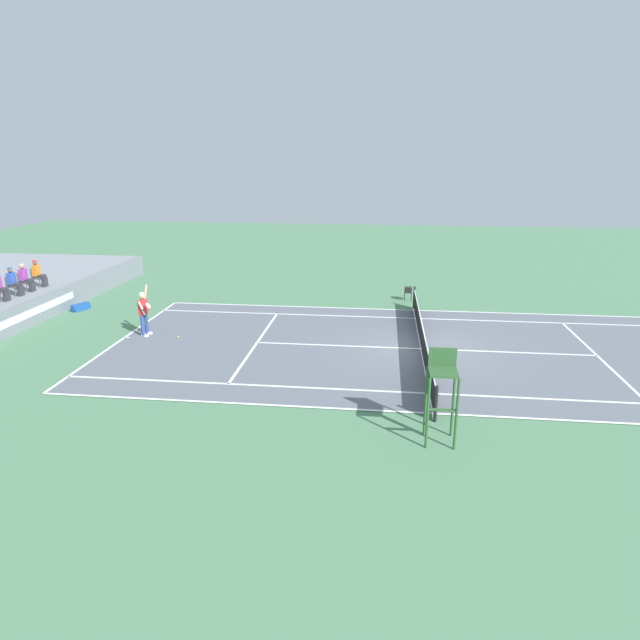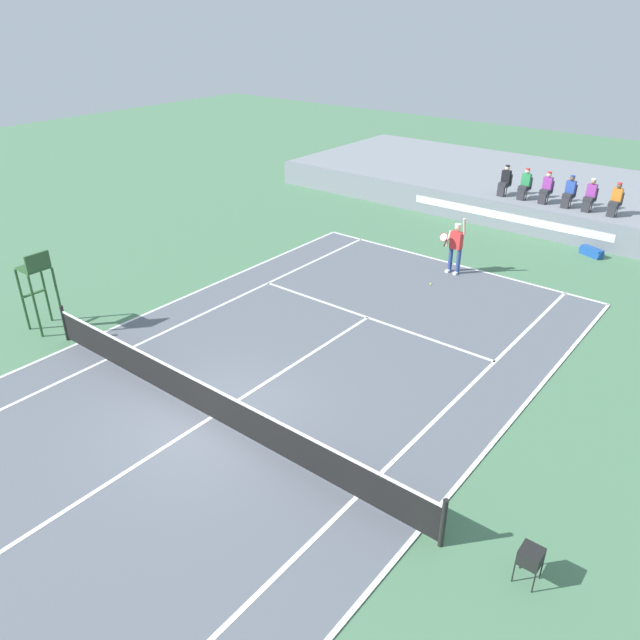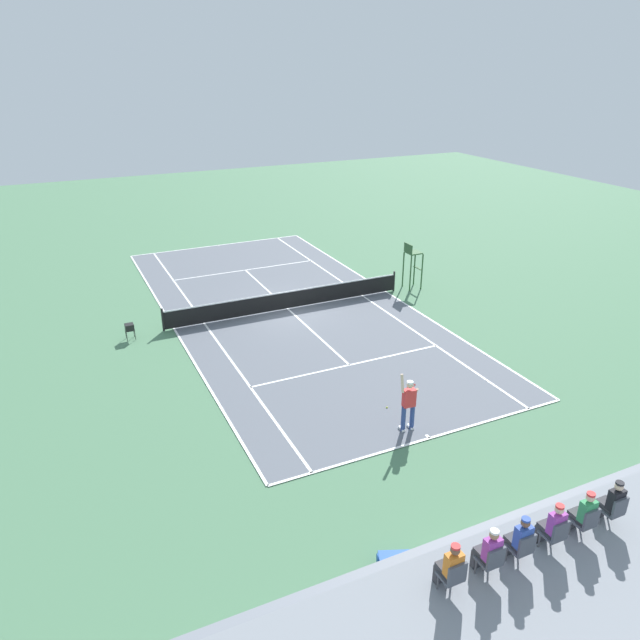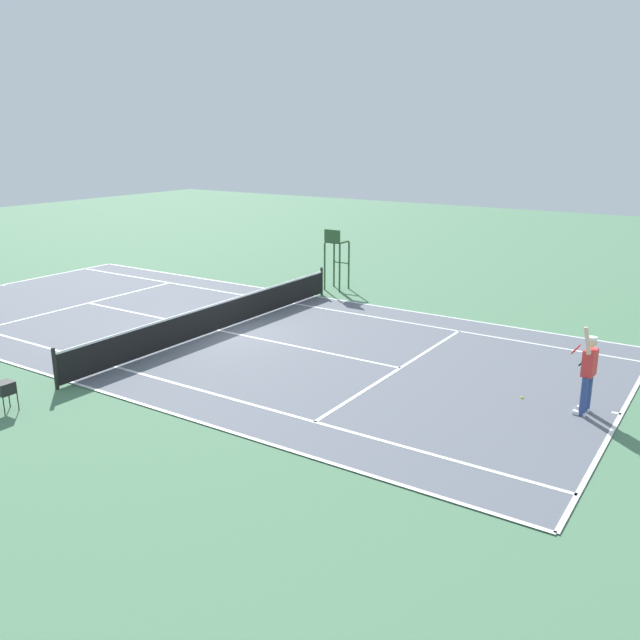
# 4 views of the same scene
# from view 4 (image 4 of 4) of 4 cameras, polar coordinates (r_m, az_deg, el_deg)

# --- Properties ---
(ground_plane) EXTENTS (80.00, 80.00, 0.00)m
(ground_plane) POSITION_cam_4_polar(r_m,az_deg,el_deg) (21.38, -8.62, -0.94)
(ground_plane) COLOR #4C7A56
(court) EXTENTS (11.08, 23.88, 0.03)m
(court) POSITION_cam_4_polar(r_m,az_deg,el_deg) (21.38, -8.62, -0.92)
(court) COLOR slate
(court) RESTS_ON ground
(net) EXTENTS (11.98, 0.10, 1.07)m
(net) POSITION_cam_4_polar(r_m,az_deg,el_deg) (21.24, -8.67, 0.40)
(net) COLOR black
(net) RESTS_ON ground
(tennis_player) EXTENTS (0.78, 0.62, 2.08)m
(tennis_player) POSITION_cam_4_polar(r_m,az_deg,el_deg) (15.84, 21.96, -4.15)
(tennis_player) COLOR navy
(tennis_player) RESTS_ON ground
(tennis_ball) EXTENTS (0.07, 0.07, 0.07)m
(tennis_ball) POSITION_cam_4_polar(r_m,az_deg,el_deg) (16.55, 16.91, -6.39)
(tennis_ball) COLOR #D1E533
(tennis_ball) RESTS_ON ground
(umpire_chair) EXTENTS (0.77, 0.77, 2.44)m
(umpire_chair) POSITION_cam_4_polar(r_m,az_deg,el_deg) (26.48, 1.38, 5.91)
(umpire_chair) COLOR #2D562D
(umpire_chair) RESTS_ON ground
(ball_hopper) EXTENTS (0.36, 0.36, 0.70)m
(ball_hopper) POSITION_cam_4_polar(r_m,az_deg,el_deg) (16.57, -25.40, -5.25)
(ball_hopper) COLOR black
(ball_hopper) RESTS_ON ground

